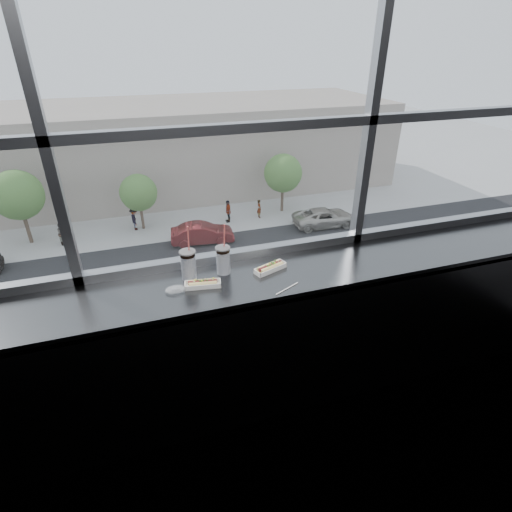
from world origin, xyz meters
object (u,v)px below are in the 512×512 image
object	(u,v)px
car_near_c	(162,300)
pedestrian_d	(259,207)
pedestrian_a	(62,231)
car_near_e	(377,261)
wrapper	(175,289)
car_near_b	(47,319)
tree_left	(18,195)
soda_cup_right	(223,259)
loose_straw	(287,288)
pedestrian_b	(134,217)
car_far_b	(202,230)
hotdog_tray_left	(203,284)
tree_center	(139,193)
pedestrian_c	(228,209)
soda_cup_left	(188,263)
tree_right	(283,173)
car_near_d	(280,278)
hotdog_tray_right	(270,267)
car_far_c	(325,215)

from	to	relation	value
car_near_c	pedestrian_d	world-z (taller)	car_near_c
pedestrian_a	car_near_e	bearing A→B (deg)	-119.68
car_near_c	wrapper	bearing A→B (deg)	179.90
car_near_b	tree_left	world-z (taller)	tree_left
soda_cup_right	loose_straw	size ratio (longest dim) A/B	1.83
pedestrian_a	pedestrian_b	distance (m)	5.27
loose_straw	car_near_c	size ratio (longest dim) A/B	0.03
car_far_b	hotdog_tray_left	bearing A→B (deg)	177.21
soda_cup_right	wrapper	size ratio (longest dim) A/B	3.22
tree_center	pedestrian_d	bearing A→B (deg)	-4.46
car_far_b	pedestrian_c	size ratio (longest dim) A/B	2.69
pedestrian_d	tree_center	world-z (taller)	tree_center
hotdog_tray_left	pedestrian_a	size ratio (longest dim) A/B	0.12
soda_cup_left	tree_center	xyz separation A→B (m)	(0.12, 28.17, -9.19)
pedestrian_a	tree_right	world-z (taller)	tree_right
wrapper	tree_left	xyz separation A→B (m)	(-7.91, 28.29, -8.38)
tree_center	pedestrian_a	bearing A→B (deg)	-170.42
car_near_d	tree_left	world-z (taller)	tree_left
pedestrian_b	tree_right	bearing A→B (deg)	-89.67
tree_left	tree_center	distance (m)	8.17
loose_straw	tree_left	bearing A→B (deg)	81.64
wrapper	soda_cup_right	bearing A→B (deg)	20.51
pedestrian_c	car_near_e	bearing A→B (deg)	31.33
hotdog_tray_right	car_near_c	bearing A→B (deg)	70.64
loose_straw	tree_center	size ratio (longest dim) A/B	0.04
soda_cup_left	wrapper	xyz separation A→B (m)	(-0.11, -0.12, -0.10)
tree_right	wrapper	bearing A→B (deg)	-113.10
car_near_b	pedestrian_c	world-z (taller)	pedestrian_c
loose_straw	car_near_b	world-z (taller)	loose_straw
soda_cup_right	pedestrian_d	world-z (taller)	soda_cup_right
car_far_b	tree_right	distance (m)	9.11
car_near_b	pedestrian_a	distance (m)	11.03
soda_cup_right	pedestrian_b	bearing A→B (deg)	91.40
car_near_b	car_near_e	distance (m)	19.02
pedestrian_d	soda_cup_right	bearing A→B (deg)	161.11
car_near_c	car_near_b	bearing A→B (deg)	91.52
car_near_e	pedestrian_c	xyz separation A→B (m)	(-6.80, 11.18, 0.04)
loose_straw	tree_left	size ratio (longest dim) A/B	0.04
car_far_c	tree_right	xyz separation A→B (m)	(-2.11, 4.00, 2.42)
hotdog_tray_right	soda_cup_left	xyz separation A→B (m)	(-0.54, 0.07, 0.09)
car_near_c	car_far_b	xyz separation A→B (m)	(3.77, 8.00, 0.01)
car_near_e	pedestrian_a	xyz separation A→B (m)	(-19.35, 11.03, -0.08)
loose_straw	pedestrian_b	world-z (taller)	loose_straw
hotdog_tray_left	tree_left	bearing A→B (deg)	115.03
hotdog_tray_right	pedestrian_c	distance (m)	30.20
pedestrian_b	pedestrian_d	bearing A→B (deg)	-93.80
soda_cup_left	pedestrian_a	bearing A→B (deg)	101.72
loose_straw	car_far_b	bearing A→B (deg)	56.60
pedestrian_a	pedestrian_c	distance (m)	12.55
car_near_c	car_far_c	distance (m)	15.88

